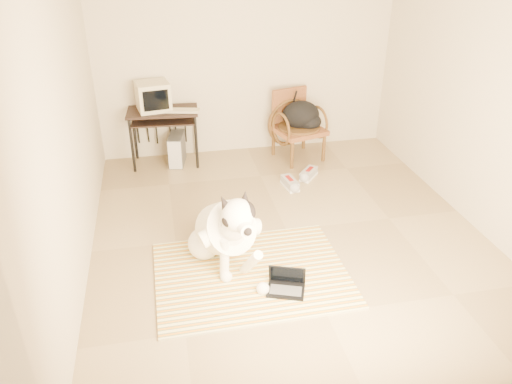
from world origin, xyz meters
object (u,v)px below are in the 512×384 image
object	(u,v)px
crt_monitor	(153,96)
rattan_chair	(297,125)
laptop	(286,284)
pc_tower	(177,149)
backpack	(302,116)
dog	(225,231)
computer_desk	(163,118)

from	to	relation	value
crt_monitor	rattan_chair	xyz separation A→B (m)	(1.88, -0.17, -0.47)
laptop	rattan_chair	world-z (taller)	rattan_chair
pc_tower	rattan_chair	bearing A→B (deg)	-3.65
crt_monitor	backpack	size ratio (longest dim) A/B	0.89
crt_monitor	rattan_chair	distance (m)	1.94
rattan_chair	laptop	bearing A→B (deg)	-107.21
laptop	backpack	world-z (taller)	backpack
dog	pc_tower	xyz separation A→B (m)	(-0.31, 2.40, -0.16)
laptop	dog	bearing A→B (deg)	132.29
computer_desk	backpack	distance (m)	1.85
dog	crt_monitor	bearing A→B (deg)	102.60
computer_desk	rattan_chair	xyz separation A→B (m)	(1.78, -0.12, -0.18)
dog	computer_desk	bearing A→B (deg)	100.59
laptop	computer_desk	distance (m)	3.11
dog	pc_tower	world-z (taller)	dog
crt_monitor	pc_tower	bearing A→B (deg)	-15.78
backpack	rattan_chair	bearing A→B (deg)	158.95
computer_desk	pc_tower	distance (m)	0.47
pc_tower	computer_desk	bearing A→B (deg)	172.58
dog	rattan_chair	xyz separation A→B (m)	(1.33, 2.30, 0.10)
computer_desk	pc_tower	size ratio (longest dim) A/B	2.03
laptop	computer_desk	size ratio (longest dim) A/B	0.41
laptop	crt_monitor	world-z (taller)	crt_monitor
computer_desk	pc_tower	bearing A→B (deg)	-7.42
dog	computer_desk	world-z (taller)	dog
dog	rattan_chair	size ratio (longest dim) A/B	1.31
pc_tower	dog	bearing A→B (deg)	-82.69
dog	laptop	size ratio (longest dim) A/B	3.12
pc_tower	backpack	size ratio (longest dim) A/B	0.89
dog	computer_desk	xyz separation A→B (m)	(-0.45, 2.42, 0.28)
dog	computer_desk	size ratio (longest dim) A/B	1.29
crt_monitor	backpack	distance (m)	1.98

